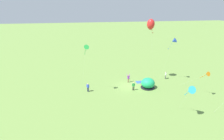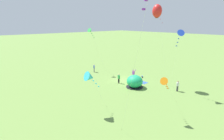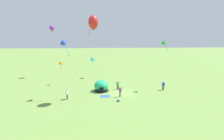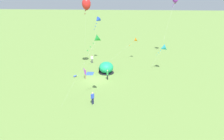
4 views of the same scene
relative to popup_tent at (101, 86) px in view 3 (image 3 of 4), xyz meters
The scene contains 14 objects.
ground_plane 3.75m from the popup_tent, 21.62° to the right, with size 300.00×300.00×0.00m, color olive.
popup_tent is the anchor object (origin of this frame).
picnic_blanket 3.17m from the popup_tent, 78.10° to the right, with size 1.70×1.30×0.01m, color #3359A5.
toddler_crawling 5.90m from the popup_tent, 64.17° to the right, with size 0.41×0.54×0.32m.
person_watching_sky 6.73m from the popup_tent, 147.55° to the right, with size 0.32×0.58×1.72m.
person_far_back 12.00m from the popup_tent, ahead, with size 0.49×0.42×1.72m.
person_arms_raised 4.54m from the popup_tent, 46.45° to the right, with size 0.68×0.50×1.89m.
person_strolling 3.25m from the popup_tent, 10.05° to the left, with size 0.59×0.28×1.72m.
kite_cyan 11.06m from the popup_tent, 100.95° to the left, with size 1.26×3.04×5.16m.
kite_blue 10.11m from the popup_tent, 158.80° to the right, with size 2.29×2.16×9.55m.
kite_orange 10.65m from the popup_tent, 148.11° to the left, with size 1.61×5.87×4.93m.
kite_green 14.29m from the popup_tent, ahead, with size 1.72×5.35×9.38m.
kite_purple 21.70m from the popup_tent, 131.92° to the left, with size 5.89×4.12×13.27m.
kite_red 11.79m from the popup_tent, 108.18° to the right, with size 3.06×2.14×13.24m.
Camera 3 is at (-3.78, -26.01, 9.63)m, focal length 24.00 mm.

